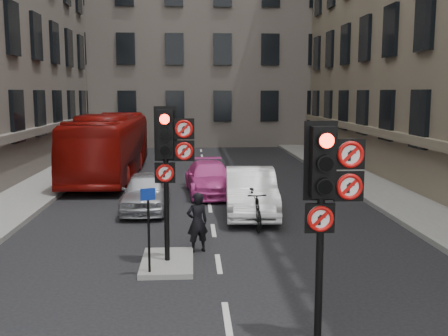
{
  "coord_description": "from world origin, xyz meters",
  "views": [
    {
      "loc": [
        -0.59,
        -6.86,
        4.02
      ],
      "look_at": [
        -0.0,
        2.84,
        2.6
      ],
      "focal_mm": 42.0,
      "sensor_mm": 36.0,
      "label": 1
    }
  ],
  "objects": [
    {
      "name": "signal_near",
      "position": [
        1.49,
        0.99,
        2.58
      ],
      "size": [
        0.91,
        0.4,
        3.58
      ],
      "color": "black",
      "rests_on": "ground"
    },
    {
      "name": "centre_island",
      "position": [
        -1.2,
        5.0,
        0.06
      ],
      "size": [
        1.2,
        2.0,
        0.12
      ],
      "primitive_type": "cube",
      "color": "gray",
      "rests_on": "ground"
    },
    {
      "name": "car_pink",
      "position": [
        0.08,
        13.6,
        0.63
      ],
      "size": [
        2.1,
        4.45,
        1.26
      ],
      "primitive_type": "imported",
      "rotation": [
        0.0,
        0.0,
        0.08
      ],
      "color": "#D33E99",
      "rests_on": "ground"
    },
    {
      "name": "motorcyclist",
      "position": [
        -0.48,
        6.0,
        0.76
      ],
      "size": [
        0.64,
        0.52,
        1.53
      ],
      "primitive_type": "imported",
      "rotation": [
        0.0,
        0.0,
        3.46
      ],
      "color": "black",
      "rests_on": "ground"
    },
    {
      "name": "car_silver",
      "position": [
        -2.18,
        10.78,
        0.65
      ],
      "size": [
        1.56,
        3.82,
        1.3
      ],
      "primitive_type": "imported",
      "rotation": [
        0.0,
        0.0,
        -0.01
      ],
      "color": "#ACADB4",
      "rests_on": "ground"
    },
    {
      "name": "signal_far",
      "position": [
        -1.11,
        4.99,
        2.7
      ],
      "size": [
        0.91,
        0.4,
        3.58
      ],
      "color": "black",
      "rests_on": "centre_island"
    },
    {
      "name": "building_far",
      "position": [
        0.0,
        38.0,
        10.0
      ],
      "size": [
        30.0,
        14.0,
        20.0
      ],
      "primitive_type": "cube",
      "color": "#6B635B",
      "rests_on": "ground"
    },
    {
      "name": "pavement_right",
      "position": [
        7.2,
        12.0,
        0.08
      ],
      "size": [
        3.0,
        50.0,
        0.16
      ],
      "primitive_type": "cube",
      "color": "gray",
      "rests_on": "ground"
    },
    {
      "name": "car_white",
      "position": [
        1.31,
        10.03,
        0.75
      ],
      "size": [
        1.82,
        4.64,
        1.5
      ],
      "primitive_type": "imported",
      "rotation": [
        0.0,
        0.0,
        -0.05
      ],
      "color": "white",
      "rests_on": "ground"
    },
    {
      "name": "motorcycle",
      "position": [
        1.22,
        8.23,
        0.57
      ],
      "size": [
        0.71,
        1.96,
        1.15
      ],
      "primitive_type": "imported",
      "rotation": [
        0.0,
        0.0,
        0.09
      ],
      "color": "black",
      "rests_on": "ground"
    },
    {
      "name": "info_sign",
      "position": [
        -1.55,
        4.18,
        1.32
      ],
      "size": [
        0.31,
        0.14,
        1.87
      ],
      "rotation": [
        0.0,
        0.0,
        0.35
      ],
      "color": "black",
      "rests_on": "centre_island"
    },
    {
      "name": "pavement_left",
      "position": [
        -7.2,
        12.0,
        0.08
      ],
      "size": [
        3.0,
        50.0,
        0.16
      ],
      "primitive_type": "cube",
      "color": "gray",
      "rests_on": "ground"
    },
    {
      "name": "bus_red",
      "position": [
        -4.5,
        17.96,
        1.5
      ],
      "size": [
        2.63,
        10.77,
        2.99
      ],
      "primitive_type": "imported",
      "rotation": [
        0.0,
        0.0,
        -0.01
      ],
      "color": "maroon",
      "rests_on": "ground"
    }
  ]
}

